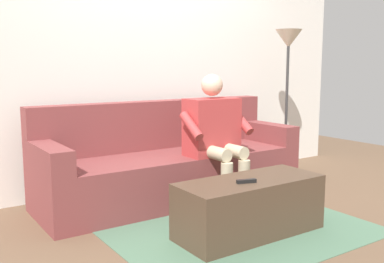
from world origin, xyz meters
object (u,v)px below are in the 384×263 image
floor_lamp (288,54)px  couch (170,165)px  coffee_table (250,207)px  person_solo_seated (215,131)px  remote_black (246,181)px

floor_lamp → couch: bearing=-0.0°
coffee_table → person_solo_seated: size_ratio=0.96×
person_solo_seated → couch: bearing=-57.5°
person_solo_seated → remote_black: person_solo_seated is taller
person_solo_seated → remote_black: bearing=67.6°
coffee_table → floor_lamp: 2.13m
person_solo_seated → floor_lamp: bearing=-163.4°
coffee_table → person_solo_seated: person_solo_seated is taller
couch → coffee_table: 1.09m
floor_lamp → coffee_table: bearing=36.6°
remote_black → floor_lamp: floor_lamp is taller
coffee_table → floor_lamp: (-1.46, -1.08, 1.11)m
couch → person_solo_seated: size_ratio=2.14×
couch → remote_black: 1.15m
couch → person_solo_seated: person_solo_seated is taller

